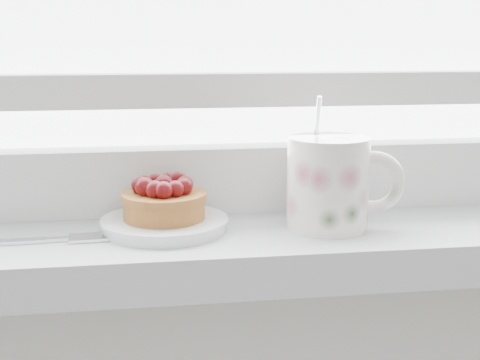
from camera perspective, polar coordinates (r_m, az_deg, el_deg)
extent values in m
cube|color=silver|center=(0.67, -0.23, -5.53)|extent=(1.60, 0.20, 0.04)
cube|color=white|center=(0.73, -1.05, 0.25)|extent=(1.30, 0.05, 0.07)
cube|color=white|center=(0.71, -1.08, 7.73)|extent=(1.30, 0.04, 0.04)
cylinder|color=white|center=(0.66, -6.44, -3.77)|extent=(0.12, 0.12, 0.01)
cylinder|color=brown|center=(0.65, -6.48, -2.17)|extent=(0.08, 0.08, 0.03)
cylinder|color=brown|center=(0.65, -6.50, -1.32)|extent=(0.08, 0.08, 0.01)
sphere|color=#400407|center=(0.65, -6.52, -0.40)|extent=(0.02, 0.02, 0.02)
sphere|color=#400407|center=(0.65, -4.73, -0.34)|extent=(0.02, 0.02, 0.02)
sphere|color=#400407|center=(0.66, -5.33, -0.05)|extent=(0.02, 0.02, 0.02)
sphere|color=#400407|center=(0.67, -6.20, -0.07)|extent=(0.02, 0.02, 0.02)
sphere|color=#400407|center=(0.66, -7.27, -0.14)|extent=(0.02, 0.02, 0.02)
sphere|color=#400407|center=(0.66, -8.13, -0.28)|extent=(0.02, 0.02, 0.02)
sphere|color=#400407|center=(0.65, -8.53, -0.47)|extent=(0.02, 0.02, 0.02)
sphere|color=#400407|center=(0.64, -8.13, -0.59)|extent=(0.02, 0.02, 0.02)
sphere|color=#400407|center=(0.63, -7.30, -0.81)|extent=(0.02, 0.02, 0.02)
sphere|color=#400407|center=(0.62, -6.52, -0.89)|extent=(0.02, 0.02, 0.02)
sphere|color=#400407|center=(0.63, -5.53, -0.77)|extent=(0.02, 0.02, 0.02)
sphere|color=#400407|center=(0.64, -4.81, -0.57)|extent=(0.02, 0.02, 0.02)
cylinder|color=white|center=(0.66, 7.50, -0.26)|extent=(0.10, 0.10, 0.09)
cylinder|color=black|center=(0.65, 7.60, 3.29)|extent=(0.07, 0.07, 0.01)
torus|color=white|center=(0.66, 11.30, -0.18)|extent=(0.06, 0.03, 0.06)
cylinder|color=silver|center=(0.66, 6.61, 4.83)|extent=(0.01, 0.02, 0.06)
cube|color=silver|center=(0.64, -15.25, -4.90)|extent=(0.02, 0.01, 0.00)
cube|color=silver|center=(0.64, -13.04, -4.82)|extent=(0.03, 0.03, 0.00)
cube|color=silver|center=(0.63, -10.24, -4.97)|extent=(0.04, 0.00, 0.00)
cube|color=silver|center=(0.64, -10.25, -4.80)|extent=(0.04, 0.00, 0.00)
cube|color=silver|center=(0.64, -10.26, -4.63)|extent=(0.04, 0.00, 0.00)
cube|color=silver|center=(0.65, -10.27, -4.46)|extent=(0.04, 0.00, 0.00)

